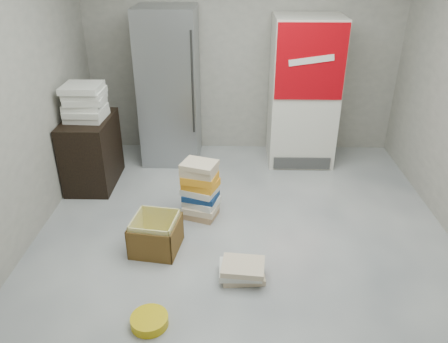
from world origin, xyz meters
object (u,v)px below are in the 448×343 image
phonebook_stack_main (200,190)px  cardboard_box (156,236)px  wood_shelf (92,152)px  steel_fridge (170,87)px  coke_cooler (303,92)px

phonebook_stack_main → cardboard_box: 0.70m
wood_shelf → cardboard_box: bearing=-53.6°
steel_fridge → wood_shelf: steel_fridge is taller
wood_shelf → coke_cooler: bearing=16.3°
coke_cooler → cardboard_box: size_ratio=3.82×
steel_fridge → wood_shelf: bearing=-138.7°
coke_cooler → wood_shelf: coke_cooler is taller
steel_fridge → coke_cooler: steel_fridge is taller
wood_shelf → steel_fridge: bearing=41.3°
wood_shelf → cardboard_box: size_ratio=1.70×
cardboard_box → wood_shelf: bearing=134.9°
phonebook_stack_main → cardboard_box: (-0.37, -0.57, -0.17)m
phonebook_stack_main → wood_shelf: bearing=170.0°
coke_cooler → cardboard_box: coke_cooler is taller
phonebook_stack_main → cardboard_box: bearing=-104.9°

